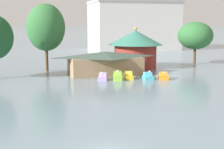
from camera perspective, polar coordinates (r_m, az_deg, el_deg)
pedal_boat_lavender at (r=56.45m, az=-1.58°, el=-0.46°), size 2.12×2.59×1.56m
pedal_boat_lime at (r=56.66m, az=0.94°, el=-0.35°), size 2.20×3.06×1.84m
pedal_boat_yellow at (r=57.66m, az=2.87°, el=-0.26°), size 1.79×2.78×1.48m
pedal_boat_cyan at (r=57.54m, az=6.12°, el=-0.35°), size 1.81×2.42×1.65m
pedal_boat_orange at (r=57.92m, az=8.72°, el=-0.33°), size 2.22×2.80×1.47m
boathouse at (r=62.33m, az=-1.21°, el=2.04°), size 13.99×8.37×4.31m
green_roof_pavilion at (r=71.22m, az=3.99°, el=4.67°), size 11.42×11.42×8.64m
shoreline_tree_mid at (r=67.24m, az=-11.15°, el=7.83°), size 7.47×7.47×13.23m
shoreline_tree_right at (r=79.73m, az=13.95°, el=6.41°), size 8.04×8.04×9.73m
background_building_block at (r=120.92m, az=3.59°, el=8.30°), size 29.64×19.66×17.09m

